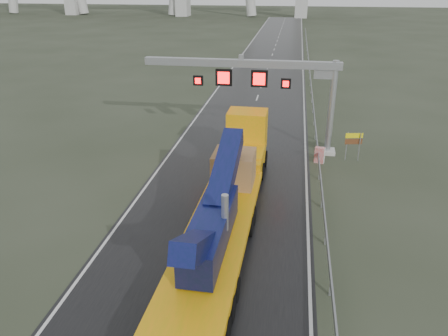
% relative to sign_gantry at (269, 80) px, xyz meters
% --- Properties ---
extents(ground, '(400.00, 400.00, 0.00)m').
position_rel_sign_gantry_xyz_m(ground, '(-2.10, -17.99, -5.61)').
color(ground, '#2E3525').
rests_on(ground, ground).
extents(road, '(11.00, 200.00, 0.02)m').
position_rel_sign_gantry_xyz_m(road, '(-2.10, 22.01, -5.60)').
color(road, black).
rests_on(road, ground).
extents(guardrail, '(0.20, 140.00, 1.40)m').
position_rel_sign_gantry_xyz_m(guardrail, '(4.00, 12.01, -4.91)').
color(guardrail, gray).
rests_on(guardrail, ground).
extents(sign_gantry, '(14.90, 1.20, 7.42)m').
position_rel_sign_gantry_xyz_m(sign_gantry, '(0.00, 0.00, 0.00)').
color(sign_gantry, beige).
rests_on(sign_gantry, ground).
extents(heavy_haul_truck, '(3.43, 20.96, 4.91)m').
position_rel_sign_gantry_xyz_m(heavy_haul_truck, '(-1.35, -10.59, -3.71)').
color(heavy_haul_truck, '#FF9C0E').
rests_on(heavy_haul_truck, ground).
extents(exit_sign_pair, '(1.28, 0.31, 2.21)m').
position_rel_sign_gantry_xyz_m(exit_sign_pair, '(6.54, -1.21, -4.06)').
color(exit_sign_pair, '#9DA0A6').
rests_on(exit_sign_pair, ground).
extents(striped_barrier, '(0.79, 0.56, 1.20)m').
position_rel_sign_gantry_xyz_m(striped_barrier, '(4.11, -2.03, -5.01)').
color(striped_barrier, red).
rests_on(striped_barrier, ground).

